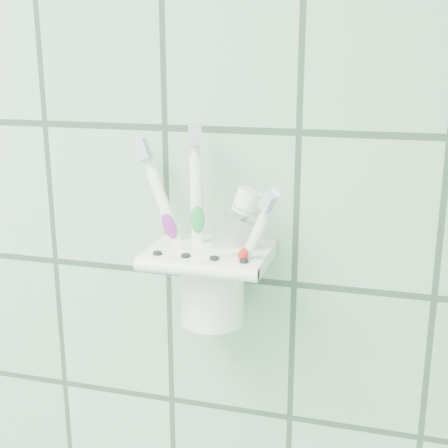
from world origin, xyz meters
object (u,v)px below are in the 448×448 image
at_px(cup, 212,280).
at_px(toothbrush_pink, 202,225).
at_px(toothbrush_orange, 220,235).
at_px(toothbrush_blue, 199,222).
at_px(holder_bracket, 210,256).
at_px(toothpaste_tube, 205,241).

relative_size(cup, toothbrush_pink, 0.44).
xyz_separation_m(toothbrush_pink, toothbrush_orange, (0.02, 0.01, -0.01)).
relative_size(toothbrush_pink, toothbrush_orange, 1.16).
height_order(toothbrush_pink, toothbrush_blue, toothbrush_blue).
height_order(cup, toothbrush_orange, toothbrush_orange).
height_order(cup, toothbrush_pink, toothbrush_pink).
bearing_deg(cup, toothbrush_pink, -150.70).
relative_size(holder_bracket, toothpaste_tube, 0.79).
xyz_separation_m(cup, toothpaste_tube, (-0.01, -0.01, 0.05)).
height_order(holder_bracket, toothbrush_orange, toothbrush_orange).
distance_m(holder_bracket, toothbrush_blue, 0.04).
bearing_deg(toothbrush_pink, toothbrush_orange, 26.87).
bearing_deg(toothbrush_orange, holder_bracket, -99.57).
bearing_deg(toothbrush_orange, toothbrush_blue, -116.77).
distance_m(toothbrush_pink, toothbrush_orange, 0.02).
relative_size(toothbrush_pink, toothpaste_tube, 1.25).
relative_size(cup, toothbrush_orange, 0.52).
distance_m(holder_bracket, cup, 0.03).
distance_m(toothbrush_blue, toothpaste_tube, 0.02).
bearing_deg(toothbrush_orange, toothbrush_pink, -114.49).
relative_size(holder_bracket, toothbrush_orange, 0.74).
bearing_deg(toothbrush_orange, toothpaste_tube, -95.45).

